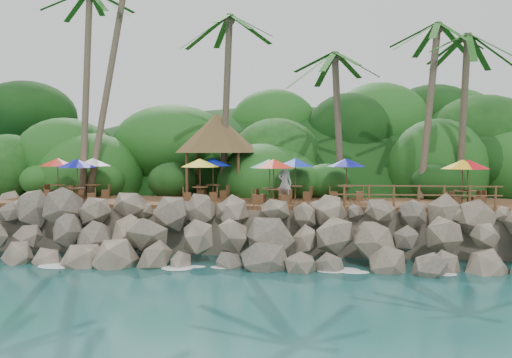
# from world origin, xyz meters

# --- Properties ---
(ground) EXTENTS (140.00, 140.00, 0.00)m
(ground) POSITION_xyz_m (0.00, 0.00, 0.00)
(ground) COLOR #19514F
(ground) RESTS_ON ground
(land_base) EXTENTS (32.00, 25.20, 2.10)m
(land_base) POSITION_xyz_m (0.00, 16.00, 1.05)
(land_base) COLOR gray
(land_base) RESTS_ON ground
(jungle_hill) EXTENTS (44.80, 28.00, 15.40)m
(jungle_hill) POSITION_xyz_m (0.00, 23.50, 0.00)
(jungle_hill) COLOR #143811
(jungle_hill) RESTS_ON ground
(seawall) EXTENTS (29.00, 4.00, 2.30)m
(seawall) POSITION_xyz_m (0.00, 2.00, 1.15)
(seawall) COLOR gray
(seawall) RESTS_ON ground
(terrace) EXTENTS (26.00, 5.00, 0.20)m
(terrace) POSITION_xyz_m (0.00, 6.00, 2.20)
(terrace) COLOR brown
(terrace) RESTS_ON land_base
(jungle_foliage) EXTENTS (44.00, 16.00, 12.00)m
(jungle_foliage) POSITION_xyz_m (0.00, 15.00, 0.00)
(jungle_foliage) COLOR #143811
(jungle_foliage) RESTS_ON ground
(foam_line) EXTENTS (25.20, 0.80, 0.06)m
(foam_line) POSITION_xyz_m (0.00, 0.30, 0.03)
(foam_line) COLOR white
(foam_line) RESTS_ON ground
(palms) EXTENTS (26.36, 6.74, 15.44)m
(palms) POSITION_xyz_m (0.58, 8.61, 12.37)
(palms) COLOR brown
(palms) RESTS_ON ground
(palapa) EXTENTS (4.76, 4.76, 4.60)m
(palapa) POSITION_xyz_m (-2.55, 9.20, 5.79)
(palapa) COLOR brown
(palapa) RESTS_ON ground
(dining_clusters) EXTENTS (22.45, 4.98, 2.12)m
(dining_clusters) POSITION_xyz_m (-0.51, 5.75, 4.06)
(dining_clusters) COLOR brown
(dining_clusters) RESTS_ON terrace
(railing) EXTENTS (7.20, 0.10, 1.00)m
(railing) POSITION_xyz_m (7.58, 3.65, 2.91)
(railing) COLOR brown
(railing) RESTS_ON terrace
(waiter) EXTENTS (0.80, 0.66, 1.90)m
(waiter) POSITION_xyz_m (1.49, 5.26, 3.25)
(waiter) COLOR white
(waiter) RESTS_ON terrace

